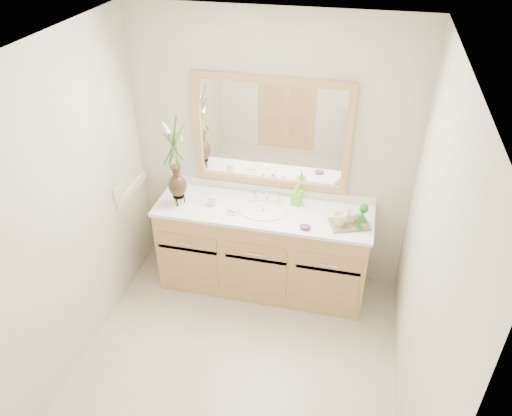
% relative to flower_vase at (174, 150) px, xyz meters
% --- Properties ---
extents(floor, '(2.60, 2.60, 0.00)m').
position_rel_flower_vase_xyz_m(floor, '(0.72, -0.94, -1.33)').
color(floor, beige).
rests_on(floor, ground).
extents(ceiling, '(2.40, 2.60, 0.02)m').
position_rel_flower_vase_xyz_m(ceiling, '(0.72, -0.94, 1.07)').
color(ceiling, white).
rests_on(ceiling, wall_back).
extents(wall_back, '(2.40, 0.02, 2.40)m').
position_rel_flower_vase_xyz_m(wall_back, '(0.72, 0.36, -0.13)').
color(wall_back, silver).
rests_on(wall_back, floor).
extents(wall_left, '(0.02, 2.60, 2.40)m').
position_rel_flower_vase_xyz_m(wall_left, '(-0.48, -0.94, -0.13)').
color(wall_left, silver).
rests_on(wall_left, floor).
extents(wall_right, '(0.02, 2.60, 2.40)m').
position_rel_flower_vase_xyz_m(wall_right, '(1.92, -0.94, -0.13)').
color(wall_right, silver).
rests_on(wall_right, floor).
extents(vanity, '(1.80, 0.55, 0.80)m').
position_rel_flower_vase_xyz_m(vanity, '(0.72, 0.07, -0.93)').
color(vanity, tan).
rests_on(vanity, floor).
extents(counter, '(1.84, 0.57, 0.03)m').
position_rel_flower_vase_xyz_m(counter, '(0.72, 0.07, -0.52)').
color(counter, white).
rests_on(counter, vanity).
extents(sink, '(0.38, 0.34, 0.23)m').
position_rel_flower_vase_xyz_m(sink, '(0.72, 0.05, -0.56)').
color(sink, white).
rests_on(sink, counter).
extents(mirror, '(1.32, 0.04, 0.97)m').
position_rel_flower_vase_xyz_m(mirror, '(0.72, 0.34, 0.07)').
color(mirror, white).
rests_on(mirror, wall_back).
extents(switch_plate, '(0.02, 0.12, 0.12)m').
position_rel_flower_vase_xyz_m(switch_plate, '(-0.46, -0.18, -0.35)').
color(switch_plate, white).
rests_on(switch_plate, wall_left).
extents(flower_vase, '(0.18, 0.18, 0.74)m').
position_rel_flower_vase_xyz_m(flower_vase, '(0.00, 0.00, 0.00)').
color(flower_vase, black).
rests_on(flower_vase, counter).
extents(tumbler, '(0.07, 0.07, 0.08)m').
position_rel_flower_vase_xyz_m(tumbler, '(0.29, 0.04, -0.46)').
color(tumbler, white).
rests_on(tumbler, counter).
extents(soap_dish, '(0.10, 0.10, 0.03)m').
position_rel_flower_vase_xyz_m(soap_dish, '(0.48, -0.03, -0.49)').
color(soap_dish, white).
rests_on(soap_dish, counter).
extents(soap_bottle, '(0.09, 0.09, 0.17)m').
position_rel_flower_vase_xyz_m(soap_bottle, '(0.98, 0.22, -0.42)').
color(soap_bottle, '#7ADD34').
rests_on(soap_bottle, counter).
extents(purple_dish, '(0.10, 0.09, 0.03)m').
position_rel_flower_vase_xyz_m(purple_dish, '(1.10, -0.12, -0.49)').
color(purple_dish, '#692775').
rests_on(purple_dish, counter).
extents(tray, '(0.36, 0.30, 0.02)m').
position_rel_flower_vase_xyz_m(tray, '(1.44, 0.01, -0.50)').
color(tray, brown).
rests_on(tray, counter).
extents(mug_left, '(0.13, 0.13, 0.11)m').
position_rel_flower_vase_xyz_m(mug_left, '(1.36, -0.03, -0.43)').
color(mug_left, white).
rests_on(mug_left, tray).
extents(mug_right, '(0.13, 0.12, 0.10)m').
position_rel_flower_vase_xyz_m(mug_right, '(1.45, 0.04, -0.44)').
color(mug_right, white).
rests_on(mug_right, tray).
extents(goblet_front, '(0.06, 0.06, 0.14)m').
position_rel_flower_vase_xyz_m(goblet_front, '(1.52, -0.04, -0.39)').
color(goblet_front, '#267226').
rests_on(goblet_front, tray).
extents(goblet_back, '(0.07, 0.07, 0.16)m').
position_rel_flower_vase_xyz_m(goblet_back, '(1.54, 0.07, -0.38)').
color(goblet_back, '#267226').
rests_on(goblet_back, tray).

